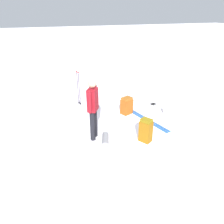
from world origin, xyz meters
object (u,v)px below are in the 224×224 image
Objects in this scene: ski_pair_near at (153,105)px; ski_poles_planted_near at (78,87)px; backpack_bright at (146,130)px; skier_standing at (93,107)px; backpack_large_dark at (127,106)px; thermos_bottle at (164,110)px; ski_pair_far at (148,120)px; sleeping_mat_rolled at (105,140)px.

ski_pair_near is 1.48× the size of ski_poles_planted_near.
skier_standing is at bearing -115.70° from backpack_bright.
ski_poles_planted_near is at bearing -158.50° from backpack_bright.
backpack_large_dark reaches higher than thermos_bottle.
backpack_bright reaches higher than backpack_large_dark.
ski_pair_far is 3.10× the size of backpack_large_dark.
ski_poles_planted_near is at bearing -109.93° from ski_pair_near.
backpack_large_dark is 1.07× the size of sleeping_mat_rolled.
ski_pair_near is at bearing 179.46° from thermos_bottle.
backpack_bright is at bearing -46.26° from thermos_bottle.
backpack_large_dark is at bearing -147.58° from ski_pair_far.
thermos_bottle reaches higher than sleeping_mat_rolled.
sleeping_mat_rolled is at bearing -104.97° from backpack_bright.
backpack_bright is 1.11m from sleeping_mat_rolled.
skier_standing is 1.55m from backpack_bright.
thermos_bottle is at bearing 105.03° from skier_standing.
ski_poles_planted_near reaches higher than sleeping_mat_rolled.
ski_pair_near and ski_pair_far have the same top height.
ski_pair_near is 1.31m from ski_pair_far.
backpack_large_dark reaches higher than sleeping_mat_rolled.
thermos_bottle is at bearing 109.80° from ski_pair_far.
skier_standing is 2.16m from ski_pair_far.
backpack_bright is at bearing 21.50° from ski_poles_planted_near.
sleeping_mat_rolled is at bearing 34.19° from skier_standing.
backpack_large_dark is (-1.14, 1.45, -0.67)m from skier_standing.
ski_poles_planted_near is 3.17m from thermos_bottle.
skier_standing is at bearing -76.96° from ski_pair_far.
backpack_large_dark is 1.30m from thermos_bottle.
ski_poles_planted_near is at bearing -176.85° from sleeping_mat_rolled.
sleeping_mat_rolled is at bearing -39.62° from backpack_large_dark.
ski_poles_planted_near is 2.85m from sleeping_mat_rolled.
ski_pair_far is 3.32× the size of sleeping_mat_rolled.
ski_poles_planted_near is (-2.00, -1.82, 0.70)m from ski_pair_far.
thermos_bottle is (-1.05, 2.44, 0.04)m from sleeping_mat_rolled.
backpack_large_dark is at bearing 128.28° from skier_standing.
backpack_large_dark is at bearing 140.38° from sleeping_mat_rolled.
ski_pair_far is 0.88m from backpack_large_dark.
skier_standing reaches higher than ski_pair_far.
ski_pair_far is 2.72× the size of backpack_bright.
ski_pair_far is 1.43× the size of ski_poles_planted_near.
sleeping_mat_rolled is (0.77, -1.67, 0.08)m from ski_pair_far.
backpack_large_dark is (-0.71, -0.45, 0.28)m from ski_pair_far.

